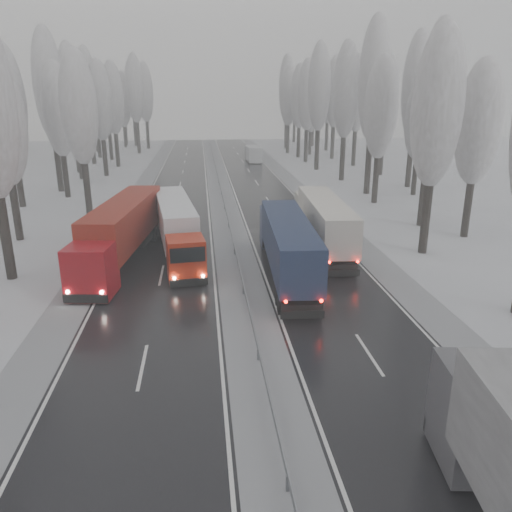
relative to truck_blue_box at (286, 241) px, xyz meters
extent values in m
cube|color=black|center=(2.09, 6.78, -2.35)|extent=(7.50, 200.00, 0.03)
cube|color=black|center=(-8.41, 6.78, -2.35)|extent=(7.50, 200.00, 0.03)
cube|color=gray|center=(-3.16, 6.78, -2.35)|extent=(3.00, 200.00, 0.04)
cube|color=gray|center=(7.04, 6.78, -2.35)|extent=(2.40, 200.00, 0.04)
cube|color=gray|center=(-13.36, 6.78, -2.35)|extent=(2.40, 200.00, 0.04)
cube|color=slate|center=(-3.16, 6.78, -1.77)|extent=(0.06, 200.00, 0.32)
cube|color=slate|center=(-3.16, 4.78, -2.07)|extent=(0.12, 0.12, 0.60)
cube|color=slate|center=(-3.16, 36.78, -2.07)|extent=(0.12, 0.12, 0.60)
cylinder|color=black|center=(11.35, 3.81, 0.44)|extent=(0.68, 0.68, 5.62)
ellipsoid|color=gray|center=(11.35, 3.81, 8.47)|extent=(3.60, 3.60, 11.48)
cylinder|color=black|center=(16.86, 7.81, 0.10)|extent=(0.64, 0.64, 4.94)
ellipsoid|color=gray|center=(16.86, 7.81, 7.16)|extent=(3.60, 3.60, 10.09)
cylinder|color=black|center=(14.74, 11.94, 0.29)|extent=(0.66, 0.66, 5.32)
ellipsoid|color=gray|center=(14.74, 11.94, 7.90)|extent=(3.60, 3.60, 10.88)
cylinder|color=black|center=(16.97, 15.94, 0.79)|extent=(0.72, 0.72, 6.31)
ellipsoid|color=gray|center=(16.97, 15.94, 9.80)|extent=(3.60, 3.60, 12.90)
cylinder|color=black|center=(13.87, 22.38, 0.32)|extent=(0.67, 0.67, 5.38)
ellipsoid|color=gray|center=(13.87, 22.38, 8.00)|extent=(3.60, 3.60, 10.98)
cylinder|color=black|center=(20.15, 26.38, -0.07)|extent=(0.62, 0.62, 4.59)
ellipsoid|color=gray|center=(20.15, 26.38, 6.49)|extent=(3.60, 3.60, 9.39)
cylinder|color=black|center=(14.74, 27.80, 1.10)|extent=(0.76, 0.76, 6.95)
ellipsoid|color=gray|center=(14.74, 27.80, 11.03)|extent=(3.60, 3.60, 14.19)
cylinder|color=black|center=(21.66, 31.80, 0.93)|extent=(0.74, 0.74, 6.59)
ellipsoid|color=gray|center=(21.66, 31.80, 10.34)|extent=(3.60, 3.60, 13.46)
cylinder|color=black|center=(14.41, 38.05, 0.81)|extent=(0.72, 0.72, 6.37)
ellipsoid|color=gray|center=(14.41, 38.05, 9.91)|extent=(3.60, 3.60, 13.01)
cylinder|color=black|center=(21.56, 42.05, 0.62)|extent=(0.70, 0.70, 5.97)
ellipsoid|color=gray|center=(21.56, 42.05, 9.15)|extent=(3.60, 3.60, 12.20)
cylinder|color=black|center=(13.18, 48.73, 0.96)|extent=(0.74, 0.74, 6.65)
ellipsoid|color=gray|center=(13.18, 48.73, 10.46)|extent=(3.60, 3.60, 13.59)
cylinder|color=black|center=(20.56, 52.73, 0.70)|extent=(0.71, 0.71, 6.14)
ellipsoid|color=gray|center=(20.56, 52.73, 9.47)|extent=(3.60, 3.60, 12.54)
cylinder|color=black|center=(13.41, 58.48, 0.66)|extent=(0.71, 0.71, 6.05)
ellipsoid|color=gray|center=(13.41, 58.48, 9.31)|extent=(3.60, 3.60, 12.37)
cylinder|color=black|center=(19.32, 62.48, 0.78)|extent=(0.72, 0.72, 6.30)
ellipsoid|color=gray|center=(19.32, 62.48, 9.78)|extent=(3.60, 3.60, 12.87)
cylinder|color=black|center=(13.47, 65.99, 0.57)|extent=(0.70, 0.70, 5.88)
ellipsoid|color=gray|center=(13.47, 65.99, 8.96)|extent=(3.60, 3.60, 12.00)
cylinder|color=black|center=(16.61, 69.99, 0.06)|extent=(0.64, 0.64, 4.86)
ellipsoid|color=gray|center=(16.61, 69.99, 7.00)|extent=(3.60, 3.60, 9.92)
cylinder|color=black|center=(12.58, 73.09, 0.62)|extent=(0.70, 0.70, 5.98)
ellipsoid|color=gray|center=(12.58, 73.09, 9.16)|extent=(3.60, 3.60, 12.21)
cylinder|color=black|center=(21.79, 77.09, 0.72)|extent=(0.71, 0.71, 6.19)
ellipsoid|color=gray|center=(21.79, 77.09, 9.56)|extent=(3.60, 3.60, 12.64)
cylinder|color=black|center=(13.88, 82.94, 1.06)|extent=(0.75, 0.75, 6.86)
ellipsoid|color=gray|center=(13.88, 82.94, 10.86)|extent=(3.60, 3.60, 14.01)
cylinder|color=black|center=(20.86, 86.94, 0.40)|extent=(0.68, 0.68, 5.55)
ellipsoid|color=gray|center=(20.86, 86.94, 8.33)|extent=(3.60, 3.60, 11.33)
cylinder|color=black|center=(15.57, 93.50, 0.68)|extent=(0.71, 0.71, 6.09)
ellipsoid|color=gray|center=(15.57, 93.50, 9.38)|extent=(3.60, 3.60, 12.45)
cylinder|color=black|center=(18.39, 97.50, 0.37)|extent=(0.67, 0.67, 5.49)
ellipsoid|color=gray|center=(18.39, 97.50, 8.21)|extent=(3.60, 3.60, 11.21)
cylinder|color=black|center=(-18.28, 1.34, 0.55)|extent=(0.69, 0.69, 5.83)
cylinder|color=black|center=(-20.90, 10.98, 0.15)|extent=(0.65, 0.65, 5.03)
ellipsoid|color=gray|center=(-20.90, 10.98, 7.33)|extent=(3.60, 3.60, 10.28)
cylinder|color=black|center=(-17.10, 20.51, 0.35)|extent=(0.67, 0.67, 5.44)
ellipsoid|color=gray|center=(-17.10, 20.51, 8.12)|extent=(3.60, 3.60, 11.11)
cylinder|color=black|center=(-25.00, 24.51, 0.49)|extent=(0.69, 0.69, 5.72)
ellipsoid|color=gray|center=(-25.00, 24.51, 8.67)|extent=(3.60, 3.60, 11.69)
cylinder|color=black|center=(-21.42, 29.49, 0.24)|extent=(0.66, 0.66, 5.23)
ellipsoid|color=gray|center=(-21.42, 29.49, 7.71)|extent=(3.60, 3.60, 10.68)
cylinder|color=black|center=(-23.21, 33.49, 0.93)|extent=(0.74, 0.74, 6.60)
ellipsoid|color=gray|center=(-23.21, 33.49, 10.37)|extent=(3.60, 3.60, 13.49)
cylinder|color=black|center=(-21.31, 39.12, 0.21)|extent=(0.65, 0.65, 5.16)
ellipsoid|color=gray|center=(-21.31, 39.12, 7.58)|extent=(3.60, 3.60, 10.54)
cylinder|color=black|center=(-22.70, 43.12, 0.53)|extent=(0.69, 0.69, 5.79)
ellipsoid|color=gray|center=(-22.70, 43.12, 8.81)|extent=(3.60, 3.60, 11.84)
cylinder|color=black|center=(-19.74, 45.89, 0.45)|extent=(0.68, 0.68, 5.64)
ellipsoid|color=gray|center=(-19.74, 45.89, 8.52)|extent=(3.60, 3.60, 11.53)
cylinder|color=black|center=(-24.58, 49.89, 0.91)|extent=(0.73, 0.73, 6.56)
ellipsoid|color=gray|center=(-24.58, 49.89, 10.28)|extent=(3.60, 3.60, 13.40)
cylinder|color=black|center=(-19.48, 55.97, 0.53)|extent=(0.69, 0.69, 5.79)
ellipsoid|color=gray|center=(-19.48, 55.97, 8.80)|extent=(3.60, 3.60, 11.84)
cylinder|color=black|center=(-24.24, 59.97, 0.95)|extent=(0.74, 0.74, 6.65)
ellipsoid|color=gray|center=(-24.24, 59.97, 10.45)|extent=(3.60, 3.60, 13.58)
cylinder|color=black|center=(-22.09, 65.31, 0.19)|extent=(0.65, 0.65, 5.12)
ellipsoid|color=gray|center=(-22.09, 65.31, 7.51)|extent=(3.60, 3.60, 10.46)
cylinder|color=black|center=(-24.97, 69.31, 0.55)|extent=(0.69, 0.69, 5.84)
ellipsoid|color=gray|center=(-24.97, 69.31, 8.89)|extent=(3.60, 3.60, 11.92)
cylinder|color=black|center=(-18.23, 76.11, 0.97)|extent=(0.74, 0.74, 6.67)
ellipsoid|color=gray|center=(-18.23, 76.11, 10.50)|extent=(3.60, 3.60, 13.63)
cylinder|color=black|center=(-27.35, 80.11, 0.78)|extent=(0.72, 0.72, 6.31)
ellipsoid|color=gray|center=(-27.35, 80.11, 9.79)|extent=(3.60, 3.60, 12.88)
cylinder|color=black|center=(-17.21, 85.50, 0.77)|extent=(0.72, 0.72, 6.29)
ellipsoid|color=gray|center=(-17.21, 85.50, 9.76)|extent=(3.60, 3.60, 12.84)
cylinder|color=black|center=(-22.82, 89.50, 0.06)|extent=(0.64, 0.64, 4.86)
ellipsoid|color=gray|center=(-22.82, 89.50, 6.99)|extent=(3.60, 3.60, 9.92)
cylinder|color=black|center=(-20.72, 92.09, 0.94)|extent=(0.74, 0.74, 6.63)
ellipsoid|color=gray|center=(-20.72, 92.09, 10.41)|extent=(3.60, 3.60, 13.54)
cylinder|color=black|center=(-23.49, 96.09, 0.52)|extent=(0.69, 0.69, 5.79)
ellipsoid|color=gray|center=(-23.49, 96.09, 8.79)|extent=(3.60, 3.60, 11.82)
cube|color=#47474C|center=(3.44, -17.92, -0.53)|extent=(3.15, 3.25, 3.35)
cube|color=black|center=(3.62, -16.53, 0.25)|extent=(2.56, 0.45, 1.12)
cube|color=black|center=(3.63, -16.42, -1.87)|extent=(2.79, 0.54, 0.56)
cylinder|color=black|center=(2.15, -18.65, -1.79)|extent=(0.54, 1.20, 1.16)
sphere|color=white|center=(2.59, -16.25, -1.42)|extent=(0.25, 0.25, 0.25)
sphere|color=white|center=(4.69, -16.53, -1.42)|extent=(0.25, 0.25, 0.25)
cube|color=#1B2444|center=(0.32, 6.62, -0.74)|extent=(2.60, 2.69, 2.97)
cube|color=black|center=(0.37, 7.86, -0.04)|extent=(2.28, 0.21, 0.99)
cube|color=black|center=(0.38, 7.96, -1.92)|extent=(2.48, 0.27, 0.50)
cube|color=#15213B|center=(-0.05, -1.09, 0.30)|extent=(3.13, 12.98, 2.77)
cube|color=black|center=(-0.36, -7.57, -1.82)|extent=(2.28, 0.23, 0.45)
cube|color=black|center=(-0.22, -4.65, -1.63)|extent=(2.44, 5.54, 0.45)
cube|color=black|center=(-0.33, -7.03, -2.02)|extent=(2.28, 0.17, 0.59)
cylinder|color=black|center=(-0.76, 5.88, -1.85)|extent=(0.40, 1.05, 1.03)
cylinder|color=black|center=(1.32, 5.78, -1.85)|extent=(0.40, 1.05, 1.03)
cylinder|color=black|center=(-1.28, -5.00, -1.85)|extent=(0.40, 1.05, 1.03)
cylinder|color=black|center=(0.80, -5.10, -1.85)|extent=(0.40, 1.05, 1.03)
cylinder|color=black|center=(-1.34, -6.29, -1.85)|extent=(0.40, 1.05, 1.03)
cylinder|color=black|center=(0.74, -6.38, -1.85)|extent=(0.40, 1.05, 1.03)
sphere|color=#FF0C05|center=(-1.30, -7.60, -1.03)|extent=(0.20, 0.20, 0.20)
sphere|color=#FF0C05|center=(0.58, -7.69, -1.03)|extent=(0.20, 0.20, 0.20)
sphere|color=white|center=(-0.56, 8.03, -1.53)|extent=(0.22, 0.22, 0.22)
sphere|color=white|center=(1.32, 7.94, -1.53)|extent=(0.22, 0.22, 0.22)
cube|color=#B0AD9C|center=(4.28, 12.65, -0.76)|extent=(2.57, 2.66, 2.93)
cube|color=black|center=(4.35, 13.86, -0.08)|extent=(2.25, 0.22, 0.98)
cube|color=black|center=(4.35, 13.96, -1.93)|extent=(2.44, 0.28, 0.49)
cube|color=beige|center=(3.87, 5.05, 0.27)|extent=(3.17, 12.80, 2.73)
cube|color=black|center=(3.53, -1.34, -1.83)|extent=(2.25, 0.24, 0.44)
cube|color=black|center=(3.68, 1.54, -1.64)|extent=(2.43, 5.47, 0.44)
cube|color=black|center=(3.56, -0.80, -2.03)|extent=(2.24, 0.18, 0.59)
cylinder|color=black|center=(3.22, 11.92, -1.86)|extent=(0.40, 1.03, 1.01)
cylinder|color=black|center=(5.26, 11.81, -1.86)|extent=(0.40, 1.03, 1.01)
cylinder|color=black|center=(2.64, 1.20, -1.86)|extent=(0.40, 1.03, 1.01)
cylinder|color=black|center=(4.69, 1.09, -1.86)|extent=(0.40, 1.03, 1.01)
cylinder|color=black|center=(2.57, -0.06, -1.86)|extent=(0.40, 1.03, 1.01)
cylinder|color=black|center=(4.62, -0.17, -1.86)|extent=(0.40, 1.03, 1.01)
sphere|color=#FF0C05|center=(2.60, -1.36, -1.05)|extent=(0.20, 0.20, 0.20)
sphere|color=#FF0C05|center=(4.45, -1.45, -1.05)|extent=(0.20, 0.20, 0.20)
sphere|color=white|center=(3.43, 14.04, -1.54)|extent=(0.21, 0.21, 0.21)
sphere|color=white|center=(5.28, 13.94, -1.54)|extent=(0.21, 0.21, 0.21)
cube|color=#B6B9BE|center=(3.99, 58.90, -0.87)|extent=(2.43, 6.06, 2.60)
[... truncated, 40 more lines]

